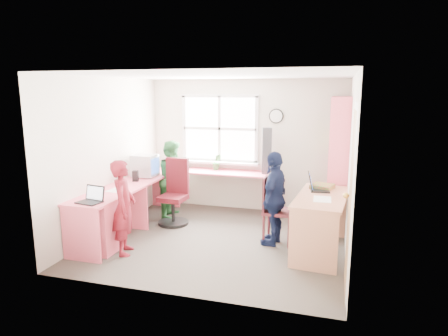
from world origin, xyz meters
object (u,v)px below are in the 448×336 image
object	(u,v)px
bookshelf	(338,166)
potted_plant	(217,162)
laptop_right	(316,186)
person_navy	(274,198)
crt_monitor	(145,166)
l_desk	(130,209)
cd_tower	(267,151)
person_red	(124,207)
swivel_chair	(175,196)
person_green	(173,179)
laptop_left	(92,198)
wooden_chair	(274,207)
right_desk	(321,211)

from	to	relation	value
bookshelf	potted_plant	bearing A→B (deg)	171.48
laptop_right	potted_plant	xyz separation A→B (m)	(-1.86, 1.22, 0.05)
bookshelf	person_navy	bearing A→B (deg)	-128.07
crt_monitor	person_navy	size ratio (longest dim) A/B	0.28
l_desk	potted_plant	bearing A→B (deg)	65.77
cd_tower	person_red	bearing A→B (deg)	-136.73
crt_monitor	swivel_chair	bearing A→B (deg)	-6.37
laptop_right	bookshelf	bearing A→B (deg)	-25.30
swivel_chair	laptop_right	size ratio (longest dim) A/B	2.79
l_desk	person_green	distance (m)	1.23
crt_monitor	person_red	bearing A→B (deg)	-74.17
laptop_left	person_green	bearing A→B (deg)	90.27
l_desk	wooden_chair	bearing A→B (deg)	12.28
swivel_chair	crt_monitor	xyz separation A→B (m)	(-0.56, 0.06, 0.47)
person_red	person_green	size ratio (longest dim) A/B	0.96
right_desk	person_red	xyz separation A→B (m)	(-2.56, -0.79, 0.07)
crt_monitor	person_red	xyz separation A→B (m)	(0.40, -1.43, -0.29)
cd_tower	wooden_chair	bearing A→B (deg)	-87.43
bookshelf	person_navy	world-z (taller)	bookshelf
crt_monitor	person_green	xyz separation A→B (m)	(0.39, 0.29, -0.27)
bookshelf	l_desk	bearing A→B (deg)	-153.57
laptop_right	person_navy	bearing A→B (deg)	101.25
laptop_right	cd_tower	world-z (taller)	cd_tower
l_desk	right_desk	xyz separation A→B (m)	(2.76, 0.26, 0.12)
person_green	person_navy	xyz separation A→B (m)	(1.91, -0.81, 0.00)
crt_monitor	person_red	distance (m)	1.51
laptop_right	cd_tower	bearing A→B (deg)	31.11
swivel_chair	bookshelf	bearing A→B (deg)	17.02
wooden_chair	potted_plant	bearing A→B (deg)	135.97
swivel_chair	cd_tower	xyz separation A→B (m)	(1.38, 0.89, 0.69)
potted_plant	person_navy	world-z (taller)	person_navy
person_navy	l_desk	bearing A→B (deg)	-70.17
laptop_right	laptop_left	bearing A→B (deg)	107.48
swivel_chair	person_red	bearing A→B (deg)	-93.23
wooden_chair	right_desk	bearing A→B (deg)	-13.77
crt_monitor	cd_tower	world-z (taller)	cd_tower
crt_monitor	cd_tower	xyz separation A→B (m)	(1.94, 0.83, 0.22)
bookshelf	person_red	world-z (taller)	bookshelf
person_navy	person_green	bearing A→B (deg)	-103.43
laptop_right	potted_plant	world-z (taller)	potted_plant
l_desk	laptop_right	size ratio (longest dim) A/B	7.57
right_desk	person_green	bearing A→B (deg)	164.93
swivel_chair	wooden_chair	xyz separation A→B (m)	(1.72, -0.38, 0.07)
cd_tower	swivel_chair	bearing A→B (deg)	-159.55
laptop_right	potted_plant	bearing A→B (deg)	49.33
crt_monitor	potted_plant	world-z (taller)	crt_monitor
crt_monitor	laptop_right	xyz separation A→B (m)	(2.86, -0.33, -0.09)
cd_tower	potted_plant	world-z (taller)	cd_tower
cd_tower	person_red	distance (m)	2.78
right_desk	laptop_right	world-z (taller)	laptop_right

